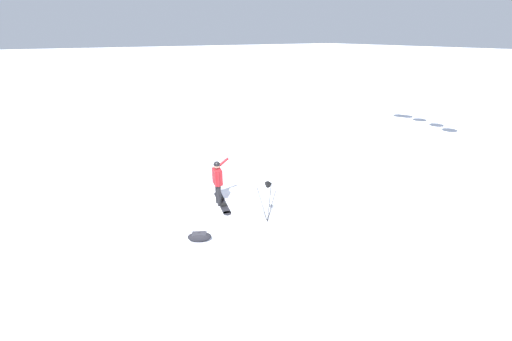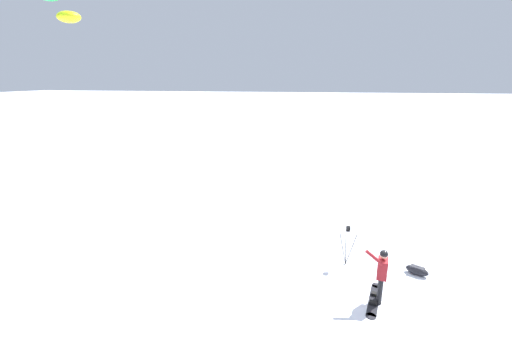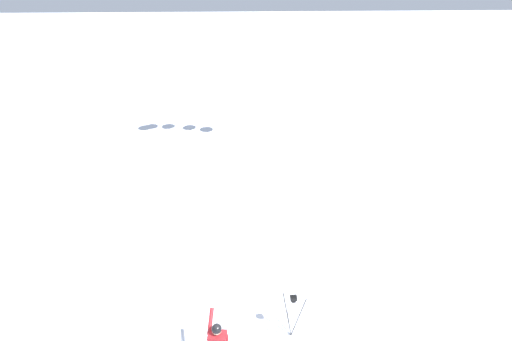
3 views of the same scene
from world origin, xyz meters
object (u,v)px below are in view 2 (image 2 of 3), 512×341
(snowboarder, at_px, (382,271))
(snowboard, at_px, (374,299))
(camera_tripod, at_px, (347,238))
(gear_bag_large, at_px, (417,270))

(snowboarder, bearing_deg, snowboard, 171.11)
(snowboarder, distance_m, camera_tripod, 1.99)
(gear_bag_large, distance_m, camera_tripod, 2.37)
(camera_tripod, bearing_deg, gear_bag_large, -4.82)
(snowboarder, relative_size, snowboard, 0.95)
(snowboard, bearing_deg, gear_bag_large, 46.76)
(snowboarder, distance_m, gear_bag_large, 2.31)
(camera_tripod, bearing_deg, snowboarder, -66.35)
(snowboard, height_order, gear_bag_large, gear_bag_large)
(camera_tripod, bearing_deg, snowboard, -69.29)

